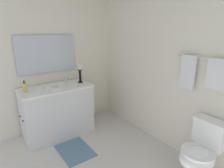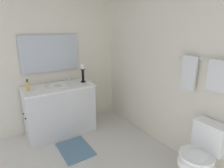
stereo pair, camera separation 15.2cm
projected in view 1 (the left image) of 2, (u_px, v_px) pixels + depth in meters
wall_back at (166, 68)px, 2.83m from camera, size 3.01×0.04×2.45m
wall_left at (53, 61)px, 3.34m from camera, size 0.04×2.34×2.45m
vanity_cabinet at (58, 111)px, 3.25m from camera, size 0.58×1.16×0.86m
sink_basin at (56, 89)px, 3.14m from camera, size 0.40×0.40×0.24m
mirror at (47, 54)px, 3.20m from camera, size 0.02×0.99×0.62m
candle_holder_tall at (80, 73)px, 3.34m from camera, size 0.09×0.09×0.33m
soap_bottle at (25, 87)px, 2.87m from camera, size 0.06×0.06×0.18m
toilet at (200, 152)px, 2.28m from camera, size 0.39×0.54×0.75m
towel_bar at (204, 58)px, 2.27m from camera, size 0.73×0.02×0.02m
towel_near_vanity at (188, 73)px, 2.47m from camera, size 0.20×0.03×0.45m
towel_center at (217, 75)px, 2.17m from camera, size 0.24×0.03×0.36m
bath_mat at (75, 150)px, 2.89m from camera, size 0.60×0.44×0.02m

